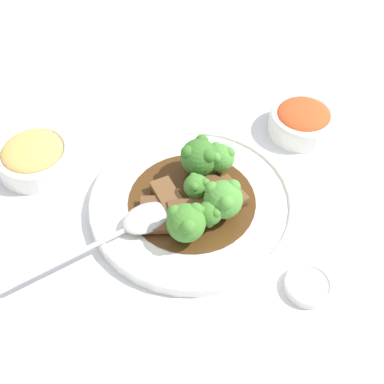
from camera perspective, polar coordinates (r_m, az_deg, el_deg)
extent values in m
plane|color=silver|center=(0.76, 0.00, -1.66)|extent=(4.00, 4.00, 0.00)
cylinder|color=white|center=(0.75, 0.00, -1.33)|extent=(0.29, 0.29, 0.01)
torus|color=white|center=(0.75, 0.00, -0.99)|extent=(0.29, 0.29, 0.01)
cylinder|color=#4C2D14|center=(0.75, 0.00, -0.95)|extent=(0.18, 0.18, 0.00)
cube|color=brown|center=(0.74, -2.58, -0.47)|extent=(0.04, 0.07, 0.01)
cube|color=brown|center=(0.72, -4.01, -2.40)|extent=(0.07, 0.07, 0.01)
cube|color=brown|center=(0.75, 4.04, 0.00)|extent=(0.03, 0.06, 0.01)
cube|color=brown|center=(0.75, 1.52, 0.99)|extent=(0.04, 0.05, 0.01)
cube|color=brown|center=(0.72, -0.10, -1.86)|extent=(0.07, 0.05, 0.02)
cylinder|color=#7FA84C|center=(0.72, 3.26, -2.04)|extent=(0.02, 0.02, 0.01)
sphere|color=#4C8E38|center=(0.70, 3.35, -0.81)|extent=(0.05, 0.05, 0.05)
sphere|color=#4C8E38|center=(0.70, 4.42, 0.56)|extent=(0.02, 0.02, 0.02)
sphere|color=#4C8E38|center=(0.70, 2.16, 0.33)|extent=(0.02, 0.02, 0.02)
sphere|color=#4C8E38|center=(0.68, 3.63, -1.09)|extent=(0.02, 0.02, 0.02)
cylinder|color=#8EB756|center=(0.77, 0.75, 2.48)|extent=(0.02, 0.02, 0.01)
sphere|color=#387028|center=(0.76, 0.77, 3.72)|extent=(0.05, 0.05, 0.05)
sphere|color=#387028|center=(0.76, 1.04, 5.39)|extent=(0.02, 0.02, 0.02)
sphere|color=#387028|center=(0.74, -0.45, 4.23)|extent=(0.02, 0.02, 0.02)
sphere|color=#387028|center=(0.74, 1.75, 3.89)|extent=(0.02, 0.02, 0.02)
cylinder|color=#7FA84C|center=(0.74, 0.55, -0.38)|extent=(0.01, 0.01, 0.01)
sphere|color=#427F2D|center=(0.73, 0.56, 0.49)|extent=(0.04, 0.04, 0.04)
sphere|color=#427F2D|center=(0.73, 0.16, 1.56)|extent=(0.01, 0.01, 0.01)
sphere|color=#427F2D|center=(0.71, 0.11, 0.43)|extent=(0.01, 0.01, 0.01)
sphere|color=#427F2D|center=(0.72, 1.44, 0.96)|extent=(0.01, 0.01, 0.01)
cylinder|color=#8EB756|center=(0.70, -0.62, -4.42)|extent=(0.02, 0.02, 0.01)
sphere|color=#427F2D|center=(0.68, -0.64, -3.31)|extent=(0.05, 0.05, 0.05)
sphere|color=#427F2D|center=(0.68, -1.89, -2.19)|extent=(0.02, 0.02, 0.02)
sphere|color=#427F2D|center=(0.66, -0.47, -3.67)|extent=(0.02, 0.02, 0.02)
sphere|color=#427F2D|center=(0.68, 0.42, -1.94)|extent=(0.02, 0.02, 0.02)
cylinder|color=#8EB756|center=(0.71, 1.86, -3.17)|extent=(0.01, 0.01, 0.01)
sphere|color=#427F2D|center=(0.70, 1.90, -2.24)|extent=(0.03, 0.03, 0.03)
sphere|color=#427F2D|center=(0.69, 1.10, -1.98)|extent=(0.01, 0.01, 0.01)
sphere|color=#427F2D|center=(0.68, 2.58, -2.23)|extent=(0.01, 0.01, 0.01)
sphere|color=#427F2D|center=(0.70, 2.08, -1.11)|extent=(0.01, 0.01, 0.01)
cylinder|color=#8EB756|center=(0.78, 2.99, 2.63)|extent=(0.01, 0.01, 0.01)
sphere|color=#4C8E38|center=(0.76, 3.05, 3.66)|extent=(0.04, 0.04, 0.04)
sphere|color=#4C8E38|center=(0.75, 2.61, 3.66)|extent=(0.02, 0.02, 0.02)
sphere|color=#4C8E38|center=(0.75, 4.04, 4.22)|extent=(0.02, 0.02, 0.02)
sphere|color=#4C8E38|center=(0.76, 2.61, 4.84)|extent=(0.02, 0.02, 0.02)
ellipsoid|color=#B7B7BC|center=(0.72, -4.88, -2.78)|extent=(0.07, 0.05, 0.01)
cylinder|color=#B7B7BC|center=(0.70, -12.91, -6.79)|extent=(0.15, 0.02, 0.01)
cylinder|color=white|center=(0.88, 11.46, 6.59)|extent=(0.06, 0.06, 0.01)
cylinder|color=white|center=(0.87, 11.60, 7.21)|extent=(0.10, 0.10, 0.03)
torus|color=white|center=(0.86, 11.76, 8.00)|extent=(0.10, 0.10, 0.01)
ellipsoid|color=#D14C23|center=(0.86, 11.78, 8.11)|extent=(0.08, 0.08, 0.02)
cylinder|color=white|center=(0.84, -16.23, 2.80)|extent=(0.06, 0.06, 0.01)
cylinder|color=white|center=(0.83, -16.42, 3.39)|extent=(0.12, 0.12, 0.03)
torus|color=white|center=(0.82, -16.65, 4.13)|extent=(0.12, 0.12, 0.01)
ellipsoid|color=tan|center=(0.82, -16.68, 4.24)|extent=(0.09, 0.09, 0.02)
cylinder|color=white|center=(0.70, 12.30, -9.77)|extent=(0.06, 0.06, 0.01)
torus|color=white|center=(0.69, 12.37, -9.56)|extent=(0.06, 0.06, 0.01)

